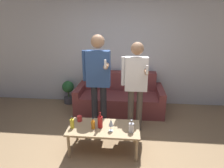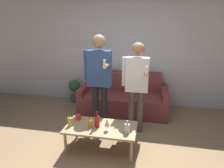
{
  "view_description": "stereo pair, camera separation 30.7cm",
  "coord_description": "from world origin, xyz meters",
  "px_view_note": "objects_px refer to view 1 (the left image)",
  "views": [
    {
      "loc": [
        0.27,
        -2.47,
        2.01
      ],
      "look_at": [
        -0.04,
        0.75,
        0.95
      ],
      "focal_mm": 32.0,
      "sensor_mm": 36.0,
      "label": 1
    },
    {
      "loc": [
        0.57,
        -2.43,
        2.01
      ],
      "look_at": [
        -0.04,
        0.75,
        0.95
      ],
      "focal_mm": 32.0,
      "sensor_mm": 36.0,
      "label": 2
    }
  ],
  "objects_px": {
    "coffee_table": "(104,130)",
    "person_standing_right": "(136,80)",
    "person_standing_left": "(98,75)",
    "bottle_orange": "(72,123)",
    "couch": "(120,97)"
  },
  "relations": [
    {
      "from": "couch",
      "to": "person_standing_left",
      "type": "distance_m",
      "value": 1.2
    },
    {
      "from": "coffee_table",
      "to": "couch",
      "type": "bearing_deg",
      "value": 84.34
    },
    {
      "from": "coffee_table",
      "to": "person_standing_right",
      "type": "distance_m",
      "value": 1.03
    },
    {
      "from": "coffee_table",
      "to": "bottle_orange",
      "type": "height_order",
      "value": "bottle_orange"
    },
    {
      "from": "person_standing_right",
      "to": "coffee_table",
      "type": "bearing_deg",
      "value": -125.74
    },
    {
      "from": "person_standing_left",
      "to": "person_standing_right",
      "type": "relative_size",
      "value": 1.07
    },
    {
      "from": "coffee_table",
      "to": "person_standing_left",
      "type": "relative_size",
      "value": 0.63
    },
    {
      "from": "coffee_table",
      "to": "person_standing_right",
      "type": "height_order",
      "value": "person_standing_right"
    },
    {
      "from": "person_standing_right",
      "to": "person_standing_left",
      "type": "bearing_deg",
      "value": 179.66
    },
    {
      "from": "bottle_orange",
      "to": "person_standing_left",
      "type": "xyz_separation_m",
      "value": [
        0.29,
        0.74,
        0.56
      ]
    },
    {
      "from": "couch",
      "to": "person_standing_right",
      "type": "xyz_separation_m",
      "value": [
        0.33,
        -0.87,
        0.68
      ]
    },
    {
      "from": "couch",
      "to": "person_standing_left",
      "type": "bearing_deg",
      "value": -111.45
    },
    {
      "from": "couch",
      "to": "person_standing_right",
      "type": "height_order",
      "value": "person_standing_right"
    },
    {
      "from": "bottle_orange",
      "to": "person_standing_right",
      "type": "xyz_separation_m",
      "value": [
        0.96,
        0.74,
        0.49
      ]
    },
    {
      "from": "person_standing_left",
      "to": "bottle_orange",
      "type": "bearing_deg",
      "value": -111.57
    }
  ]
}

